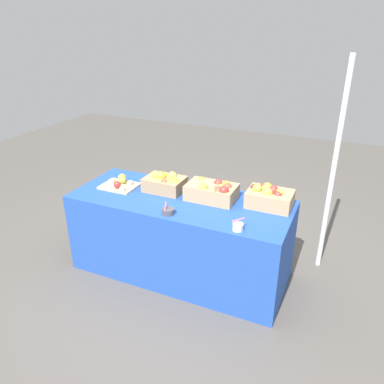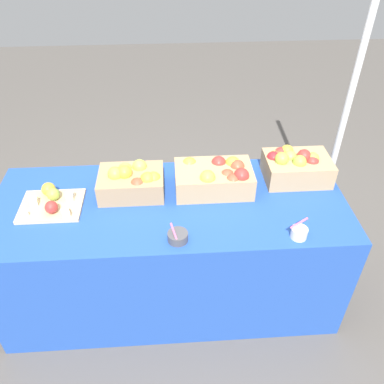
% 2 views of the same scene
% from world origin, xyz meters
% --- Properties ---
extents(ground_plane, '(10.00, 10.00, 0.00)m').
position_xyz_m(ground_plane, '(0.00, 0.00, 0.00)').
color(ground_plane, '#56514C').
extents(table, '(1.90, 0.76, 0.74)m').
position_xyz_m(table, '(0.00, 0.00, 0.37)').
color(table, '#234CAD').
rests_on(table, ground_plane).
extents(apple_crate_left, '(0.36, 0.26, 0.19)m').
position_xyz_m(apple_crate_left, '(0.72, 0.18, 0.82)').
color(apple_crate_left, tan).
rests_on(apple_crate_left, table).
extents(apple_crate_middle, '(0.42, 0.26, 0.18)m').
position_xyz_m(apple_crate_middle, '(0.26, 0.10, 0.82)').
color(apple_crate_middle, tan).
rests_on(apple_crate_middle, table).
extents(apple_crate_right, '(0.35, 0.25, 0.18)m').
position_xyz_m(apple_crate_right, '(-0.19, 0.10, 0.82)').
color(apple_crate_right, tan).
rests_on(apple_crate_right, table).
extents(cutting_board_front, '(0.32, 0.26, 0.09)m').
position_xyz_m(cutting_board_front, '(-0.61, 0.01, 0.77)').
color(cutting_board_front, '#D1B284').
rests_on(cutting_board_front, table).
extents(sample_bowl_near, '(0.10, 0.10, 0.09)m').
position_xyz_m(sample_bowl_near, '(0.04, -0.29, 0.76)').
color(sample_bowl_near, '#4C4C51').
rests_on(sample_bowl_near, table).
extents(sample_bowl_mid, '(0.09, 0.08, 0.10)m').
position_xyz_m(sample_bowl_mid, '(0.61, -0.30, 0.77)').
color(sample_bowl_mid, silver).
rests_on(sample_bowl_mid, table).
extents(tent_pole, '(0.04, 0.04, 1.91)m').
position_xyz_m(tent_pole, '(1.16, 0.62, 0.95)').
color(tent_pole, white).
rests_on(tent_pole, ground_plane).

